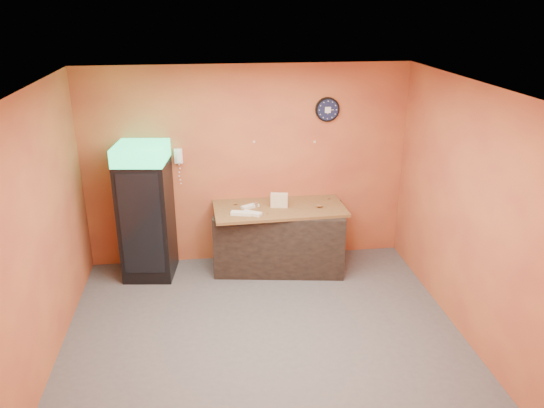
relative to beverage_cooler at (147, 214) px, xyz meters
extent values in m
plane|color=#47474C|center=(1.39, -1.61, -0.91)|extent=(4.50, 4.50, 0.00)
cube|color=#C76F38|center=(1.39, 0.39, 0.49)|extent=(4.50, 0.02, 2.80)
cube|color=#C76F38|center=(-0.86, -1.61, 0.49)|extent=(0.02, 4.00, 2.80)
cube|color=#C76F38|center=(3.64, -1.61, 0.49)|extent=(0.02, 4.00, 2.80)
cube|color=white|center=(1.39, -1.61, 1.89)|extent=(4.50, 4.00, 0.02)
cube|color=black|center=(-0.01, 0.04, -0.09)|extent=(0.72, 0.72, 1.62)
cube|color=#1CF183|center=(-0.01, 0.04, 0.83)|extent=(0.72, 0.72, 0.23)
cube|color=black|center=(0.03, -0.29, -0.03)|extent=(0.54, 0.08, 1.39)
cube|color=black|center=(1.79, 0.00, -0.46)|extent=(1.86, 1.04, 0.88)
cylinder|color=black|center=(2.49, 0.37, 1.27)|extent=(0.33, 0.05, 0.33)
cylinder|color=#0F1433|center=(2.49, 0.34, 1.27)|extent=(0.29, 0.01, 0.29)
cube|color=white|center=(2.49, 0.33, 1.27)|extent=(0.08, 0.00, 0.08)
cube|color=white|center=(0.45, 0.35, 0.69)|extent=(0.11, 0.06, 0.20)
cube|color=white|center=(0.45, 0.30, 0.69)|extent=(0.05, 0.04, 0.16)
cube|color=brown|center=(1.79, 0.00, 0.00)|extent=(1.81, 0.91, 0.04)
cube|color=beige|center=(1.78, -0.01, 0.04)|extent=(0.24, 0.12, 0.05)
cube|color=beige|center=(1.78, -0.01, 0.09)|extent=(0.24, 0.12, 0.05)
cube|color=beige|center=(1.78, -0.01, 0.14)|extent=(0.24, 0.12, 0.05)
cube|color=beige|center=(1.78, -0.01, 0.19)|extent=(0.24, 0.12, 0.05)
cube|color=silver|center=(1.25, -0.21, 0.04)|extent=(0.29, 0.17, 0.04)
cube|color=silver|center=(1.39, -0.23, 0.04)|extent=(0.27, 0.22, 0.04)
cube|color=silver|center=(1.39, 0.03, 0.03)|extent=(0.26, 0.21, 0.04)
cylinder|color=silver|center=(1.46, 0.04, 0.05)|extent=(0.06, 0.06, 0.06)
camera|label=1|loc=(0.83, -6.68, 2.69)|focal=35.00mm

